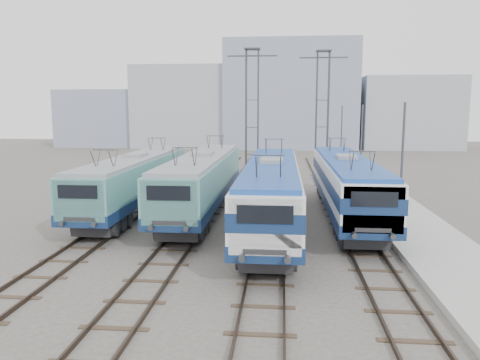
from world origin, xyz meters
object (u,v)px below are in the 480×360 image
locomotive_far_right (346,181)px  catenary_tower_west (252,109)px  mast_mid (361,153)px  mast_front (401,175)px  locomotive_center_left (203,178)px  catenary_tower_east (322,109)px  locomotive_far_left (135,178)px  locomotive_center_right (271,188)px  mast_rear (341,141)px

locomotive_far_right → catenary_tower_west: (-6.75, 14.30, 4.34)m
catenary_tower_west → mast_mid: 12.16m
catenary_tower_west → mast_front: bearing=-66.7°
locomotive_center_left → catenary_tower_east: bearing=61.0°
locomotive_far_right → locomotive_center_left: bearing=176.8°
locomotive_far_left → mast_front: mast_front is taller
locomotive_far_left → catenary_tower_east: (13.25, 15.61, 4.44)m
mast_front → locomotive_center_right: bearing=160.0°
locomotive_far_right → catenary_tower_west: 16.40m
locomotive_far_left → catenary_tower_west: (6.75, 13.61, 4.44)m
mast_rear → locomotive_far_left: bearing=-131.1°
catenary_tower_east → mast_mid: catenary_tower_east is taller
catenary_tower_east → locomotive_far_right: bearing=-89.1°
catenary_tower_east → catenary_tower_west: bearing=-162.9°
mast_front → mast_rear: (0.00, 24.00, 0.00)m
locomotive_far_left → mast_mid: (15.35, 5.61, 1.30)m
locomotive_center_left → locomotive_center_right: 5.95m
catenary_tower_west → mast_mid: bearing=-42.9°
catenary_tower_west → mast_rear: size_ratio=1.71×
mast_front → catenary_tower_east: bearing=95.5°
catenary_tower_west → mast_mid: size_ratio=1.71×
locomotive_center_left → mast_front: size_ratio=2.63×
locomotive_center_right → locomotive_far_right: locomotive_center_right is taller
locomotive_far_right → mast_rear: bearing=84.2°
mast_front → mast_mid: bearing=90.0°
locomotive_center_right → mast_front: size_ratio=2.65×
catenary_tower_west → catenary_tower_east: bearing=17.1°
locomotive_far_right → mast_front: (1.85, -5.70, 1.19)m
locomotive_center_right → mast_mid: bearing=56.8°
locomotive_center_right → catenary_tower_west: bearing=97.2°
mast_mid → locomotive_center_left: bearing=-151.9°
locomotive_center_left → mast_rear: size_ratio=2.63×
mast_rear → mast_mid: bearing=-90.0°
locomotive_far_right → mast_mid: (1.85, 6.30, 1.19)m
catenary_tower_west → mast_rear: catenary_tower_west is taller
locomotive_center_left → mast_front: 12.56m
mast_mid → mast_rear: same height
locomotive_far_left → locomotive_far_right: (13.50, -0.69, 0.10)m
catenary_tower_west → mast_rear: bearing=24.9°
locomotive_center_right → catenary_tower_west: 18.34m
locomotive_far_left → catenary_tower_east: 20.95m
locomotive_center_left → locomotive_far_right: (9.00, -0.51, 0.02)m
locomotive_far_right → locomotive_center_right: bearing=-143.0°
locomotive_center_left → catenary_tower_west: (2.25, 13.79, 4.35)m
locomotive_far_right → mast_mid: 6.67m
locomotive_center_left → catenary_tower_east: 18.57m
locomotive_center_left → mast_rear: bearing=58.6°
mast_rear → locomotive_far_right: bearing=-95.8°
locomotive_far_right → mast_rear: 18.43m
locomotive_far_left → locomotive_far_right: 13.52m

